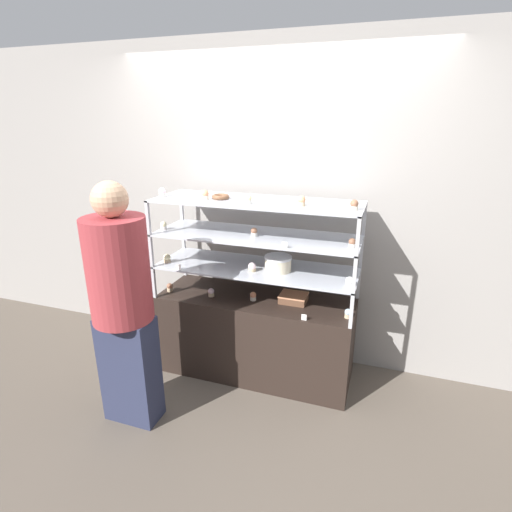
% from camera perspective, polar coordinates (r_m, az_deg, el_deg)
% --- Properties ---
extents(ground_plane, '(20.00, 20.00, 0.00)m').
position_cam_1_polar(ground_plane, '(3.48, 0.00, -16.03)').
color(ground_plane, brown).
extents(back_wall, '(8.00, 0.05, 2.60)m').
position_cam_1_polar(back_wall, '(3.30, 2.29, 6.86)').
color(back_wall, gray).
rests_on(back_wall, ground_plane).
extents(display_base, '(1.53, 0.52, 0.67)m').
position_cam_1_polar(display_base, '(3.29, 0.00, -11.25)').
color(display_base, black).
rests_on(display_base, ground_plane).
extents(display_riser_lower, '(1.53, 0.52, 0.26)m').
position_cam_1_polar(display_riser_lower, '(3.04, 0.00, -1.82)').
color(display_riser_lower, '#B7B7BC').
rests_on(display_riser_lower, display_base).
extents(display_riser_middle, '(1.53, 0.52, 0.26)m').
position_cam_1_polar(display_riser_middle, '(2.96, 0.00, 2.80)').
color(display_riser_middle, '#B7B7BC').
rests_on(display_riser_middle, display_riser_lower).
extents(display_riser_upper, '(1.53, 0.52, 0.26)m').
position_cam_1_polar(display_riser_upper, '(2.90, 0.00, 7.64)').
color(display_riser_upper, '#B7B7BC').
rests_on(display_riser_upper, display_riser_middle).
extents(layer_cake_centerpiece, '(0.20, 0.20, 0.11)m').
position_cam_1_polar(layer_cake_centerpiece, '(2.95, 3.17, -1.06)').
color(layer_cake_centerpiece, beige).
rests_on(layer_cake_centerpiece, display_riser_lower).
extents(sheet_cake_frosted, '(0.20, 0.17, 0.06)m').
position_cam_1_polar(sheet_cake_frosted, '(3.07, 5.38, -5.98)').
color(sheet_cake_frosted, brown).
rests_on(sheet_cake_frosted, display_base).
extents(cupcake_0, '(0.05, 0.05, 0.07)m').
position_cam_1_polar(cupcake_0, '(3.31, -12.21, -4.39)').
color(cupcake_0, '#CCB28C').
rests_on(cupcake_0, display_base).
extents(cupcake_1, '(0.05, 0.05, 0.07)m').
position_cam_1_polar(cupcake_1, '(3.17, -6.42, -5.19)').
color(cupcake_1, '#CCB28C').
rests_on(cupcake_1, display_base).
extents(cupcake_2, '(0.05, 0.05, 0.07)m').
position_cam_1_polar(cupcake_2, '(3.08, -0.41, -5.76)').
color(cupcake_2, beige).
rests_on(cupcake_2, display_base).
extents(cupcake_3, '(0.05, 0.05, 0.07)m').
position_cam_1_polar(cupcake_3, '(2.90, 13.00, -7.99)').
color(cupcake_3, '#CCB28C').
rests_on(cupcake_3, display_base).
extents(price_tag_0, '(0.04, 0.00, 0.04)m').
position_cam_1_polar(price_tag_0, '(2.82, 6.87, -8.69)').
color(price_tag_0, white).
rests_on(price_tag_0, display_base).
extents(cupcake_4, '(0.06, 0.06, 0.07)m').
position_cam_1_polar(cupcake_4, '(3.21, -12.61, -0.33)').
color(cupcake_4, '#CCB28C').
rests_on(cupcake_4, display_riser_lower).
extents(cupcake_5, '(0.06, 0.06, 0.07)m').
position_cam_1_polar(cupcake_5, '(2.95, -0.60, -1.61)').
color(cupcake_5, '#CCB28C').
rests_on(cupcake_5, display_riser_lower).
extents(cupcake_6, '(0.06, 0.06, 0.07)m').
position_cam_1_polar(cupcake_6, '(2.76, 13.23, -3.61)').
color(cupcake_6, white).
rests_on(cupcake_6, display_riser_lower).
extents(price_tag_1, '(0.04, 0.00, 0.04)m').
position_cam_1_polar(price_tag_1, '(3.03, -11.00, -1.57)').
color(price_tag_1, white).
rests_on(price_tag_1, display_riser_lower).
extents(cupcake_7, '(0.05, 0.05, 0.07)m').
position_cam_1_polar(cupcake_7, '(3.17, -13.07, 4.25)').
color(cupcake_7, white).
rests_on(cupcake_7, display_riser_middle).
extents(cupcake_8, '(0.05, 0.05, 0.07)m').
position_cam_1_polar(cupcake_8, '(2.91, -0.30, 3.43)').
color(cupcake_8, white).
rests_on(cupcake_8, display_riser_middle).
extents(cupcake_9, '(0.05, 0.05, 0.07)m').
position_cam_1_polar(cupcake_9, '(2.73, 13.57, 1.80)').
color(cupcake_9, white).
rests_on(cupcake_9, display_riser_middle).
extents(price_tag_2, '(0.04, 0.00, 0.04)m').
position_cam_1_polar(price_tag_2, '(2.65, 4.13, 1.57)').
color(price_tag_2, white).
rests_on(price_tag_2, display_riser_middle).
extents(cupcake_10, '(0.05, 0.05, 0.07)m').
position_cam_1_polar(cupcake_10, '(3.12, -13.24, 8.85)').
color(cupcake_10, white).
rests_on(cupcake_10, display_riser_upper).
extents(cupcake_11, '(0.05, 0.05, 0.07)m').
position_cam_1_polar(cupcake_11, '(2.96, -7.28, 8.66)').
color(cupcake_11, beige).
rests_on(cupcake_11, display_riser_upper).
extents(cupcake_12, '(0.05, 0.05, 0.07)m').
position_cam_1_polar(cupcake_12, '(2.77, -1.16, 8.11)').
color(cupcake_12, white).
rests_on(cupcake_12, display_riser_upper).
extents(cupcake_13, '(0.05, 0.05, 0.07)m').
position_cam_1_polar(cupcake_13, '(2.73, 6.54, 7.81)').
color(cupcake_13, '#CCB28C').
rests_on(cupcake_13, display_riser_upper).
extents(cupcake_14, '(0.05, 0.05, 0.07)m').
position_cam_1_polar(cupcake_14, '(2.66, 13.86, 7.07)').
color(cupcake_14, beige).
rests_on(cupcake_14, display_riser_upper).
extents(price_tag_3, '(0.04, 0.00, 0.04)m').
position_cam_1_polar(price_tag_3, '(2.81, -8.56, 7.80)').
color(price_tag_3, white).
rests_on(price_tag_3, display_riser_upper).
extents(donut_glazed, '(0.13, 0.13, 0.03)m').
position_cam_1_polar(donut_glazed, '(2.97, -5.07, 8.44)').
color(donut_glazed, brown).
rests_on(donut_glazed, display_riser_upper).
extents(customer_figure, '(0.39, 0.39, 1.66)m').
position_cam_1_polar(customer_figure, '(2.70, -18.58, -6.26)').
color(customer_figure, '#282D47').
rests_on(customer_figure, ground_plane).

